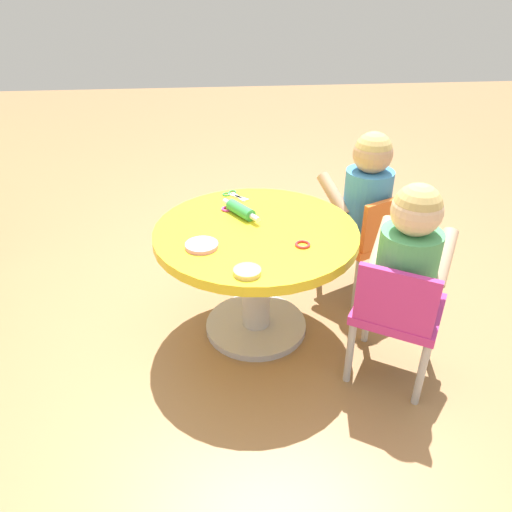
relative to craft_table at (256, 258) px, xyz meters
name	(u,v)px	position (x,y,z in m)	size (l,w,h in m)	color
ground_plane	(256,328)	(0.00, 0.00, -0.36)	(10.00, 10.00, 0.00)	#9E7247
craft_table	(256,258)	(0.00, 0.00, 0.00)	(0.81, 0.81, 0.50)	silver
child_chair_left	(397,312)	(-0.33, -0.48, -0.06)	(0.41, 0.41, 0.54)	#B7B7BC
seated_child_left	(409,254)	(-0.30, -0.50, 0.17)	(0.44, 0.41, 0.51)	#3F4772
child_chair_right	(368,238)	(0.23, -0.54, -0.06)	(0.40, 0.40, 0.54)	#B7B7BC
seated_child_right	(367,189)	(0.26, -0.52, 0.17)	(0.43, 0.39, 0.51)	#3F4772
rolling_pin	(241,210)	(0.12, 0.05, 0.16)	(0.21, 0.14, 0.05)	green
craft_scissors	(233,195)	(0.33, 0.07, 0.13)	(0.14, 0.12, 0.01)	silver
playdough_blob_0	(202,245)	(-0.12, 0.21, 0.14)	(0.12, 0.12, 0.02)	pink
playdough_blob_1	(247,272)	(-0.32, 0.06, 0.14)	(0.09, 0.09, 0.02)	#F2CC72
cookie_cutter_0	(303,244)	(-0.15, -0.16, 0.14)	(0.06, 0.06, 0.01)	red
cookie_cutter_1	(227,209)	(0.18, 0.11, 0.14)	(0.05, 0.05, 0.01)	#D83FA5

